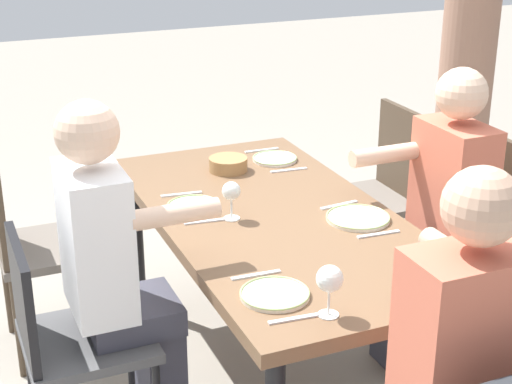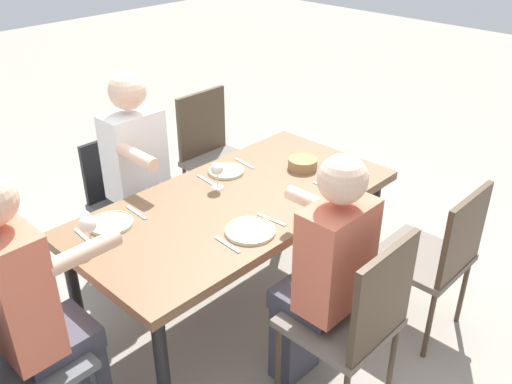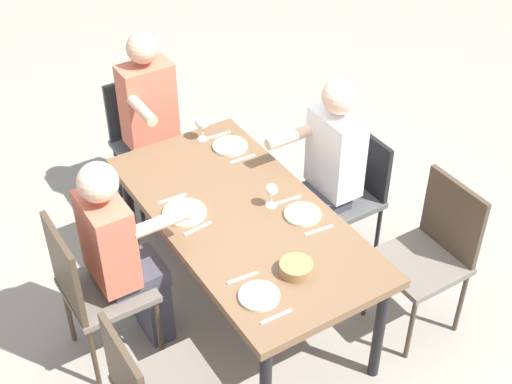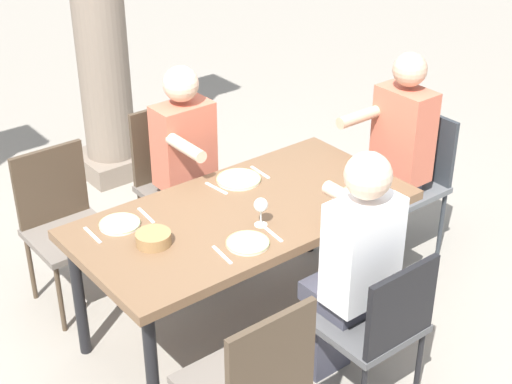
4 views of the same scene
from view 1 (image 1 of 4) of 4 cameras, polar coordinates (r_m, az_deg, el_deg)
The scene contains 24 objects.
ground_plane at distance 3.45m, azimuth 1.27°, elevation -13.08°, with size 16.00×16.00×0.00m, color gray.
dining_table at distance 3.11m, azimuth 1.37°, elevation -2.76°, with size 1.75×0.87×0.75m.
chair_west_north at distance 4.06m, azimuth 8.85°, elevation 0.43°, with size 0.44×0.44×0.90m.
chair_west_south at distance 3.51m, azimuth -15.83°, elevation -2.97°, with size 0.44×0.44×0.95m.
chair_mid_north at distance 3.49m, azimuth 15.19°, elevation -3.01°, with size 0.44×0.44×0.96m.
chair_mid_south at distance 2.88m, azimuth -13.49°, elevation -9.63°, with size 0.44×0.44×0.85m.
diner_woman_green at distance 2.81m, azimuth -9.91°, elevation -5.37°, with size 0.35×0.50×1.31m.
diner_man_white at distance 2.26m, azimuth 13.50°, elevation -12.81°, with size 0.49×0.35×1.33m.
diner_guest_third at distance 3.33m, azimuth 12.74°, elevation -1.48°, with size 0.35×0.49×1.28m.
plate_0 at distance 3.67m, azimuth 1.34°, elevation 2.40°, with size 0.20×0.20×0.02m.
fork_0 at distance 3.80m, azimuth 0.41°, elevation 3.00°, with size 0.02×0.17×0.01m, color silver.
spoon_0 at distance 3.54m, azimuth 2.33°, elevation 1.57°, with size 0.02×0.17×0.01m, color silver.
plate_1 at distance 3.15m, azimuth -4.50°, elevation -0.99°, with size 0.21×0.21×0.02m.
wine_glass_1 at distance 3.01m, azimuth -1.77°, elevation -0.02°, with size 0.07×0.07×0.15m.
fork_1 at distance 3.29m, azimuth -5.33°, elevation -0.15°, with size 0.02×0.17×0.01m, color silver.
spoon_1 at distance 3.02m, azimuth -3.58°, elevation -2.09°, with size 0.02×0.17×0.01m, color silver.
plate_2 at distance 3.06m, azimuth 7.28°, elevation -1.82°, with size 0.24×0.24×0.02m.
fork_2 at distance 3.18m, azimuth 5.93°, elevation -0.93°, with size 0.02×0.17×0.01m, color silver.
spoon_2 at distance 2.94m, azimuth 8.72°, elevation -2.98°, with size 0.02×0.17×0.01m, color silver.
plate_3 at distance 2.50m, azimuth 1.34°, elevation -7.27°, with size 0.22×0.22×0.02m.
wine_glass_3 at distance 2.36m, azimuth 5.27°, elevation -6.25°, with size 0.08×0.08×0.16m.
fork_3 at distance 2.62m, azimuth -0.01°, elevation -5.92°, with size 0.02×0.17×0.01m, color silver.
spoon_3 at distance 2.39m, azimuth 2.84°, elevation -8.99°, with size 0.02×0.17×0.01m, color silver.
bread_basket at distance 3.54m, azimuth -1.99°, elevation 1.99°, with size 0.17×0.17×0.06m, color #9E7547.
Camera 1 is at (2.58, -1.17, 1.96)m, focal length 56.15 mm.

